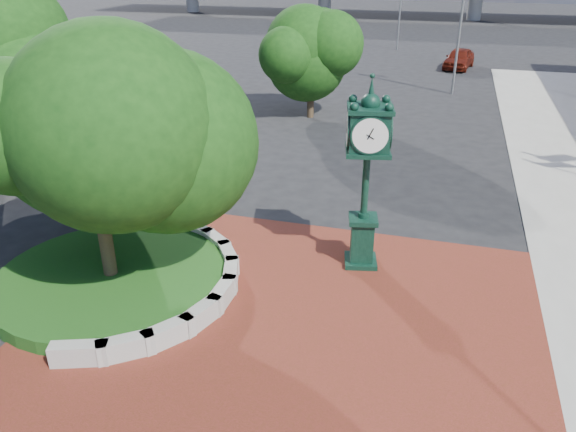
# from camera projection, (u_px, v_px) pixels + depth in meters

# --- Properties ---
(ground) EXTENTS (200.00, 200.00, 0.00)m
(ground) POSITION_uv_depth(u_px,v_px,m) (291.00, 316.00, 13.91)
(ground) COLOR black
(ground) RESTS_ON ground
(plaza) EXTENTS (12.00, 12.00, 0.04)m
(plaza) POSITION_uv_depth(u_px,v_px,m) (279.00, 339.00, 13.03)
(plaza) COLOR maroon
(plaza) RESTS_ON ground
(planter_wall) EXTENTS (2.96, 6.77, 0.54)m
(planter_wall) POSITION_uv_depth(u_px,v_px,m) (190.00, 290.00, 14.47)
(planter_wall) COLOR #9E9B93
(planter_wall) RESTS_ON ground
(grass_bed) EXTENTS (6.10, 6.10, 0.40)m
(grass_bed) POSITION_uv_depth(u_px,v_px,m) (112.00, 279.00, 15.08)
(grass_bed) COLOR #134314
(grass_bed) RESTS_ON ground
(tree_planter) EXTENTS (5.20, 5.20, 6.33)m
(tree_planter) POSITION_uv_depth(u_px,v_px,m) (92.00, 155.00, 13.57)
(tree_planter) COLOR #38281C
(tree_planter) RESTS_ON ground
(tree_street) EXTENTS (4.40, 4.40, 5.45)m
(tree_street) POSITION_uv_depth(u_px,v_px,m) (311.00, 56.00, 29.16)
(tree_street) COLOR #38281C
(tree_street) RESTS_ON ground
(post_clock) EXTENTS (1.30, 1.30, 5.37)m
(post_clock) POSITION_uv_depth(u_px,v_px,m) (366.00, 168.00, 14.94)
(post_clock) COLOR black
(post_clock) RESTS_ON ground
(parked_car) EXTENTS (2.58, 4.70, 1.51)m
(parked_car) POSITION_uv_depth(u_px,v_px,m) (459.00, 58.00, 42.82)
(parked_car) COLOR #58160C
(parked_car) RESTS_ON ground
(street_lamp_near) EXTENTS (2.02, 0.44, 9.03)m
(street_lamp_near) POSITION_uv_depth(u_px,v_px,m) (467.00, 5.00, 33.16)
(street_lamp_near) COLOR slate
(street_lamp_near) RESTS_ON ground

